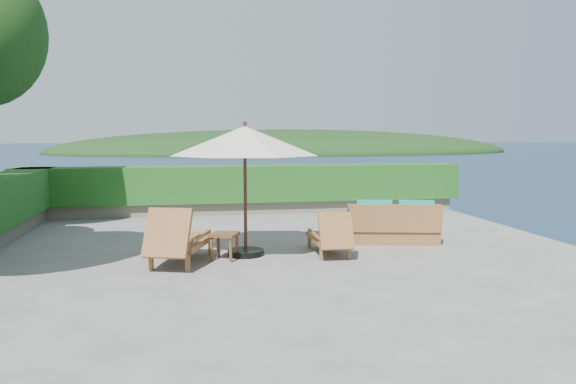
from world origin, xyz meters
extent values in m
plane|color=gray|center=(0.00, 0.00, 0.00)|extent=(12.00, 12.00, 0.00)
cube|color=#524B41|center=(0.00, 0.00, -1.55)|extent=(12.00, 12.00, 3.00)
ellipsoid|color=black|center=(25.00, 140.00, -3.00)|extent=(126.00, 57.60, 12.60)
cube|color=gray|center=(0.00, 5.60, 0.18)|extent=(12.00, 0.60, 0.36)
cube|color=#184614|center=(0.00, 5.60, 0.85)|extent=(12.40, 0.90, 1.00)
cylinder|color=black|center=(-0.62, 0.15, 0.05)|extent=(0.82, 0.82, 0.11)
cylinder|color=#3D2016|center=(-0.62, 0.15, 1.20)|extent=(0.08, 0.08, 2.40)
cone|color=beige|center=(-0.62, 0.15, 2.13)|extent=(3.41, 3.41, 0.53)
sphere|color=#3D2016|center=(-0.62, 0.15, 2.44)|extent=(0.11, 0.11, 0.09)
cube|color=brown|center=(-2.28, -0.74, 0.15)|extent=(0.09, 0.09, 0.29)
cube|color=brown|center=(-1.68, -0.94, 0.15)|extent=(0.09, 0.09, 0.29)
cube|color=brown|center=(-1.85, 0.54, 0.15)|extent=(0.09, 0.09, 0.29)
cube|color=brown|center=(-1.26, 0.34, 0.15)|extent=(0.09, 0.09, 0.29)
cube|color=brown|center=(-1.73, -0.09, 0.34)|extent=(1.16, 1.62, 0.10)
cube|color=brown|center=(-2.00, -0.89, 0.65)|extent=(0.85, 0.68, 0.78)
cube|color=brown|center=(-2.17, -0.19, 0.50)|extent=(0.37, 0.92, 0.06)
cube|color=brown|center=(-1.44, -0.43, 0.50)|extent=(0.37, 0.92, 0.06)
cube|color=brown|center=(0.66, -0.50, 0.12)|extent=(0.06, 0.06, 0.24)
cube|color=brown|center=(1.18, -0.51, 0.12)|extent=(0.06, 0.06, 0.24)
cube|color=brown|center=(0.69, 0.60, 0.12)|extent=(0.06, 0.06, 0.24)
cube|color=brown|center=(1.20, 0.59, 0.12)|extent=(0.06, 0.06, 0.24)
cube|color=brown|center=(0.94, 0.13, 0.27)|extent=(0.63, 1.21, 0.08)
cube|color=brown|center=(0.92, -0.55, 0.53)|extent=(0.61, 0.40, 0.64)
cube|color=brown|center=(0.62, -0.04, 0.41)|extent=(0.07, 0.78, 0.05)
cube|color=brown|center=(1.24, -0.06, 0.41)|extent=(0.07, 0.78, 0.05)
cube|color=brown|center=(-1.27, -0.25, 0.22)|extent=(0.06, 0.06, 0.44)
cube|color=brown|center=(-0.94, -0.39, 0.22)|extent=(0.06, 0.06, 0.44)
cube|color=brown|center=(-1.13, 0.08, 0.22)|extent=(0.06, 0.06, 0.44)
cube|color=brown|center=(-0.80, -0.06, 0.22)|extent=(0.06, 0.06, 0.44)
cube|color=brown|center=(-1.03, -0.16, 0.46)|extent=(0.60, 0.60, 0.05)
cube|color=brown|center=(2.55, 0.95, 0.20)|extent=(1.97, 1.30, 0.40)
cube|color=brown|center=(2.46, 0.54, 0.55)|extent=(1.80, 0.55, 0.55)
cube|color=brown|center=(1.71, 1.15, 0.50)|extent=(0.32, 0.91, 0.45)
cube|color=brown|center=(3.40, 0.75, 0.50)|extent=(0.32, 0.91, 0.45)
cube|color=teal|center=(2.15, 1.10, 0.49)|extent=(0.93, 0.89, 0.18)
cube|color=teal|center=(2.98, 0.90, 0.49)|extent=(0.93, 0.89, 0.18)
cube|color=teal|center=(2.07, 0.73, 0.73)|extent=(0.72, 0.30, 0.36)
cube|color=teal|center=(2.89, 0.54, 0.73)|extent=(0.72, 0.30, 0.36)
camera|label=1|loc=(-1.69, -10.06, 2.26)|focal=35.00mm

